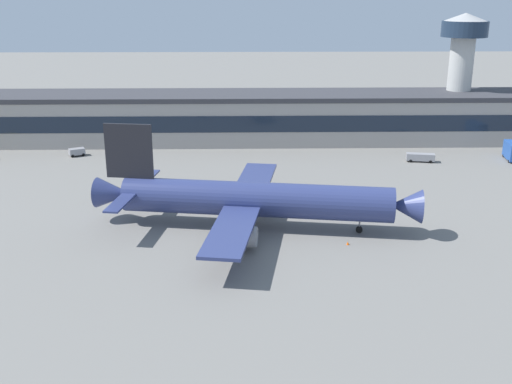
{
  "coord_description": "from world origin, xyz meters",
  "views": [
    {
      "loc": [
        0.75,
        -100.24,
        38.32
      ],
      "look_at": [
        2.87,
        0.35,
        5.0
      ],
      "focal_mm": 43.17,
      "sensor_mm": 36.0,
      "label": 1
    }
  ],
  "objects_px": {
    "control_tower": "(461,61)",
    "traffic_cone_0": "(348,243)",
    "airliner": "(251,199)",
    "baggage_tug": "(77,152)",
    "belt_loader": "(420,157)"
  },
  "relations": [
    {
      "from": "control_tower",
      "to": "baggage_tug",
      "type": "xyz_separation_m",
      "value": [
        -97.34,
        -18.19,
        -19.14
      ]
    },
    {
      "from": "airliner",
      "to": "belt_loader",
      "type": "height_order",
      "value": "airliner"
    },
    {
      "from": "traffic_cone_0",
      "to": "airliner",
      "type": "bearing_deg",
      "value": 152.71
    },
    {
      "from": "belt_loader",
      "to": "traffic_cone_0",
      "type": "bearing_deg",
      "value": -117.03
    },
    {
      "from": "belt_loader",
      "to": "airliner",
      "type": "bearing_deg",
      "value": -134.41
    },
    {
      "from": "airliner",
      "to": "traffic_cone_0",
      "type": "distance_m",
      "value": 17.64
    },
    {
      "from": "control_tower",
      "to": "belt_loader",
      "type": "bearing_deg",
      "value": -122.88
    },
    {
      "from": "airliner",
      "to": "belt_loader",
      "type": "distance_m",
      "value": 56.99
    },
    {
      "from": "airliner",
      "to": "traffic_cone_0",
      "type": "height_order",
      "value": "airliner"
    },
    {
      "from": "control_tower",
      "to": "baggage_tug",
      "type": "height_order",
      "value": "control_tower"
    },
    {
      "from": "control_tower",
      "to": "traffic_cone_0",
      "type": "relative_size",
      "value": 57.73
    },
    {
      "from": "belt_loader",
      "to": "traffic_cone_0",
      "type": "height_order",
      "value": "belt_loader"
    },
    {
      "from": "traffic_cone_0",
      "to": "control_tower",
      "type": "bearing_deg",
      "value": 60.89
    },
    {
      "from": "control_tower",
      "to": "baggage_tug",
      "type": "bearing_deg",
      "value": -169.42
    },
    {
      "from": "control_tower",
      "to": "traffic_cone_0",
      "type": "xyz_separation_m",
      "value": [
        -40.96,
        -73.57,
        -19.94
      ]
    }
  ]
}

